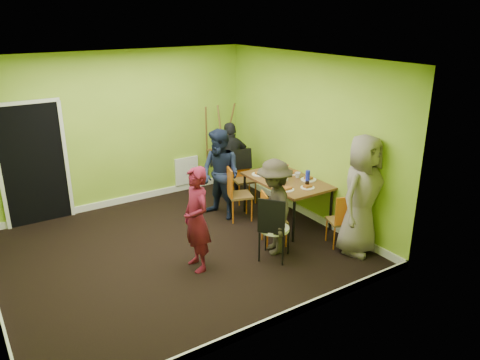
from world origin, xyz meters
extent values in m
plane|color=black|center=(0.00, 0.00, 0.00)|extent=(5.00, 5.00, 0.00)
cube|color=#86AF2D|center=(0.00, 2.25, 1.40)|extent=(5.00, 0.04, 2.80)
cube|color=#86AF2D|center=(0.00, -2.25, 1.40)|extent=(5.00, 0.04, 2.80)
cube|color=#86AF2D|center=(2.50, 0.00, 1.40)|extent=(0.04, 4.50, 2.80)
cube|color=white|center=(0.00, 0.00, 2.80)|extent=(5.00, 4.50, 0.04)
cube|color=black|center=(-1.50, 2.22, 1.02)|extent=(1.00, 0.05, 2.04)
cube|color=white|center=(1.30, 2.22, 0.40)|extent=(0.50, 0.04, 0.55)
cylinder|color=black|center=(1.66, -0.73, 0.35)|extent=(0.04, 0.04, 0.71)
cylinder|color=black|center=(2.44, -0.73, 0.35)|extent=(0.04, 0.04, 0.71)
cylinder|color=black|center=(1.66, 0.65, 0.35)|extent=(0.04, 0.04, 0.71)
cylinder|color=black|center=(2.44, 0.65, 0.35)|extent=(0.04, 0.04, 0.71)
cube|color=brown|center=(2.05, -0.04, 0.73)|extent=(0.90, 1.50, 0.04)
cylinder|color=orange|center=(1.32, 0.66, 0.22)|extent=(0.03, 0.03, 0.44)
cylinder|color=orange|center=(1.22, 0.34, 0.22)|extent=(0.03, 0.03, 0.44)
cylinder|color=orange|center=(1.64, 0.55, 0.22)|extent=(0.03, 0.03, 0.44)
cylinder|color=orange|center=(1.53, 0.24, 0.22)|extent=(0.03, 0.03, 0.44)
cube|color=brown|center=(1.43, 0.45, 0.44)|extent=(0.49, 0.49, 0.04)
cube|color=orange|center=(1.25, 0.50, 0.70)|extent=(0.14, 0.36, 0.49)
cylinder|color=orange|center=(1.28, -0.43, 0.20)|extent=(0.02, 0.02, 0.39)
cylinder|color=orange|center=(1.18, -0.71, 0.20)|extent=(0.02, 0.02, 0.39)
cylinder|color=orange|center=(1.56, -0.53, 0.20)|extent=(0.02, 0.02, 0.39)
cylinder|color=orange|center=(1.46, -0.81, 0.20)|extent=(0.02, 0.02, 0.39)
cube|color=brown|center=(1.37, -0.62, 0.39)|extent=(0.45, 0.45, 0.04)
cube|color=orange|center=(1.21, -0.56, 0.63)|extent=(0.14, 0.32, 0.44)
cylinder|color=orange|center=(2.12, 1.18, 0.22)|extent=(0.02, 0.02, 0.43)
cylinder|color=orange|center=(1.80, 1.25, 0.22)|extent=(0.02, 0.02, 0.43)
cylinder|color=orange|center=(2.04, 0.86, 0.22)|extent=(0.02, 0.02, 0.43)
cylinder|color=orange|center=(1.73, 0.94, 0.22)|extent=(0.02, 0.02, 0.43)
cube|color=brown|center=(1.92, 1.06, 0.43)|extent=(0.46, 0.46, 0.04)
cube|color=orange|center=(1.96, 1.24, 0.69)|extent=(0.36, 0.11, 0.48)
cylinder|color=orange|center=(2.01, -1.28, 0.20)|extent=(0.02, 0.02, 0.40)
cylinder|color=orange|center=(2.29, -1.38, 0.20)|extent=(0.02, 0.02, 0.40)
cylinder|color=orange|center=(2.11, -1.00, 0.20)|extent=(0.02, 0.02, 0.40)
cylinder|color=orange|center=(2.39, -1.10, 0.20)|extent=(0.02, 0.02, 0.40)
cube|color=brown|center=(2.20, -1.19, 0.40)|extent=(0.45, 0.45, 0.04)
cube|color=orange|center=(2.14, -1.35, 0.63)|extent=(0.32, 0.14, 0.44)
cylinder|color=black|center=(0.86, -0.95, 0.23)|extent=(0.03, 0.03, 0.46)
cylinder|color=black|center=(1.07, -1.22, 0.23)|extent=(0.03, 0.03, 0.46)
cylinder|color=black|center=(1.13, -0.73, 0.23)|extent=(0.03, 0.03, 0.46)
cylinder|color=black|center=(1.34, -1.00, 0.23)|extent=(0.03, 0.03, 0.46)
cylinder|color=white|center=(1.10, -0.98, 0.47)|extent=(0.43, 0.43, 0.05)
cube|color=black|center=(0.95, -1.10, 0.74)|extent=(0.26, 0.32, 0.51)
cylinder|color=brown|center=(1.71, 2.10, 0.85)|extent=(0.25, 0.40, 1.72)
cylinder|color=brown|center=(2.15, 2.10, 0.85)|extent=(0.25, 0.40, 1.72)
cylinder|color=brown|center=(1.93, 1.85, 0.85)|extent=(0.04, 0.39, 1.68)
cube|color=brown|center=(1.93, 2.05, 0.80)|extent=(0.46, 0.04, 0.04)
cylinder|color=white|center=(1.81, 0.42, 0.76)|extent=(0.25, 0.25, 0.01)
cylinder|color=white|center=(1.76, -0.43, 0.76)|extent=(0.21, 0.21, 0.01)
cylinder|color=white|center=(2.06, 0.52, 0.76)|extent=(0.25, 0.25, 0.01)
cylinder|color=white|center=(2.09, -0.53, 0.76)|extent=(0.22, 0.22, 0.01)
cylinder|color=white|center=(2.35, 0.13, 0.76)|extent=(0.21, 0.21, 0.01)
cylinder|color=white|center=(2.35, -0.25, 0.76)|extent=(0.26, 0.26, 0.01)
cylinder|color=white|center=(2.01, -0.06, 0.87)|extent=(0.07, 0.07, 0.24)
cylinder|color=#1924C0|center=(2.29, -0.29, 0.84)|extent=(0.07, 0.07, 0.19)
cylinder|color=orange|center=(1.91, 0.21, 0.79)|extent=(0.03, 0.03, 0.09)
cylinder|color=black|center=(1.97, 0.24, 0.80)|extent=(0.06, 0.06, 0.09)
cylinder|color=black|center=(2.13, 0.38, 0.80)|extent=(0.07, 0.07, 0.10)
cylinder|color=black|center=(2.11, -0.49, 0.80)|extent=(0.07, 0.07, 0.09)
imported|color=white|center=(1.87, -0.16, 0.80)|extent=(0.12, 0.12, 0.10)
imported|color=white|center=(2.26, -0.07, 0.80)|extent=(0.10, 0.10, 0.09)
imported|color=maroon|center=(0.03, -0.62, 0.75)|extent=(0.38, 0.56, 1.49)
imported|color=#151E36|center=(1.19, 0.70, 0.78)|extent=(0.80, 0.91, 1.57)
imported|color=#2F291F|center=(1.21, -0.81, 0.72)|extent=(0.83, 1.06, 1.45)
imported|color=black|center=(1.83, 1.38, 0.74)|extent=(0.89, 0.41, 1.48)
imported|color=gray|center=(2.29, -1.48, 0.90)|extent=(0.99, 0.76, 1.81)
camera|label=1|loc=(-2.62, -5.81, 3.43)|focal=35.00mm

